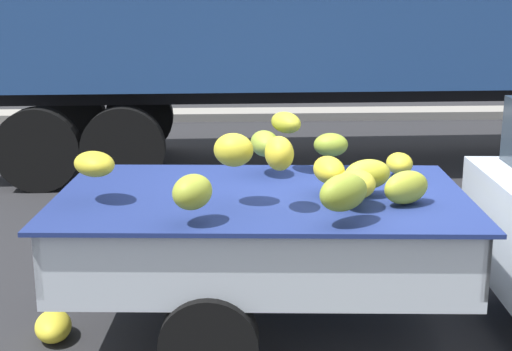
# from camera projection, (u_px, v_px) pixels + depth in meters

# --- Properties ---
(ground) EXTENTS (220.00, 220.00, 0.00)m
(ground) POSITION_uv_depth(u_px,v_px,m) (357.00, 317.00, 5.66)
(ground) COLOR #28282B
(curb_strip) EXTENTS (80.00, 0.80, 0.16)m
(curb_strip) POSITION_uv_depth(u_px,v_px,m) (273.00, 114.00, 14.63)
(curb_strip) COLOR gray
(curb_strip) RESTS_ON ground
(fallen_banana_bunch_near_tailgate) EXTENTS (0.33, 0.43, 0.21)m
(fallen_banana_bunch_near_tailgate) POSITION_uv_depth(u_px,v_px,m) (53.00, 326.00, 5.28)
(fallen_banana_bunch_near_tailgate) COLOR yellow
(fallen_banana_bunch_near_tailgate) RESTS_ON ground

